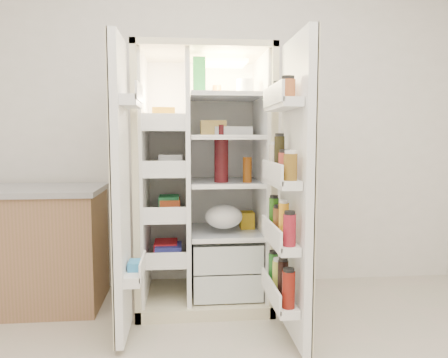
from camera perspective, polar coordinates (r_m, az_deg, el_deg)
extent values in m
cube|color=white|center=(3.42, -0.83, 8.17)|extent=(4.00, 0.02, 2.70)
cube|color=beige|center=(3.35, -3.06, 0.51)|extent=(0.92, 0.04, 1.80)
cube|color=beige|center=(3.03, -11.13, -0.14)|extent=(0.04, 0.70, 1.80)
cube|color=beige|center=(3.07, 5.43, 0.02)|extent=(0.04, 0.70, 1.80)
cube|color=beige|center=(3.06, -2.87, 16.57)|extent=(0.92, 0.70, 0.04)
cube|color=beige|center=(3.22, -2.71, -15.46)|extent=(0.92, 0.70, 0.08)
cube|color=white|center=(3.32, -3.04, 0.80)|extent=(0.84, 0.02, 1.68)
cube|color=white|center=(3.03, -10.57, 0.24)|extent=(0.02, 0.62, 1.68)
cube|color=white|center=(3.06, 4.89, 0.39)|extent=(0.02, 0.62, 1.68)
cube|color=white|center=(3.01, -4.88, 0.30)|extent=(0.03, 0.62, 1.68)
cube|color=silver|center=(3.16, 0.17, -13.06)|extent=(0.47, 0.52, 0.19)
cube|color=silver|center=(3.11, 0.17, -9.57)|extent=(0.47, 0.52, 0.19)
cube|color=#FFD18C|center=(3.11, 0.05, 15.28)|extent=(0.30, 0.30, 0.02)
cube|color=white|center=(3.12, -7.68, -10.20)|extent=(0.28, 0.58, 0.02)
cube|color=white|center=(3.05, -7.76, -4.78)|extent=(0.28, 0.58, 0.02)
cube|color=white|center=(3.01, -7.84, 0.84)|extent=(0.28, 0.58, 0.02)
cube|color=white|center=(3.00, -7.91, 6.55)|extent=(0.28, 0.58, 0.02)
cube|color=white|center=(3.09, 0.14, -7.05)|extent=(0.49, 0.58, 0.01)
cube|color=white|center=(3.03, 0.14, -0.41)|extent=(0.49, 0.58, 0.01)
cube|color=white|center=(3.02, 0.14, 5.65)|extent=(0.49, 0.58, 0.02)
cube|color=white|center=(3.03, 0.14, 10.96)|extent=(0.49, 0.58, 0.02)
cube|color=red|center=(3.11, -7.70, -9.14)|extent=(0.16, 0.20, 0.10)
cube|color=#278F4E|center=(3.04, -7.78, -3.48)|extent=(0.14, 0.18, 0.12)
cube|color=white|center=(3.01, -7.85, 1.69)|extent=(0.20, 0.22, 0.07)
cube|color=gold|center=(3.01, -7.93, 8.08)|extent=(0.15, 0.16, 0.14)
cube|color=#323798|center=(3.11, -7.70, -9.22)|extent=(0.18, 0.20, 0.09)
cube|color=#E35928|center=(3.04, -7.77, -3.67)|extent=(0.14, 0.18, 0.10)
cube|color=silver|center=(3.01, -7.85, 2.17)|extent=(0.16, 0.16, 0.12)
sphere|color=orange|center=(3.10, -2.06, -14.65)|extent=(0.07, 0.07, 0.07)
sphere|color=orange|center=(3.14, -0.41, -14.35)|extent=(0.07, 0.07, 0.07)
sphere|color=orange|center=(3.12, 1.55, -14.54)|extent=(0.07, 0.07, 0.07)
sphere|color=orange|center=(3.23, -1.30, -13.77)|extent=(0.07, 0.07, 0.07)
sphere|color=orange|center=(3.22, 0.55, -13.83)|extent=(0.07, 0.07, 0.07)
sphere|color=orange|center=(3.20, 2.47, -14.00)|extent=(0.07, 0.07, 0.07)
sphere|color=orange|center=(3.17, -2.70, -14.16)|extent=(0.07, 0.07, 0.07)
ellipsoid|color=#407226|center=(3.12, 0.13, -9.20)|extent=(0.26, 0.24, 0.11)
cylinder|color=#420E11|center=(2.94, -0.37, 2.56)|extent=(0.10, 0.10, 0.31)
cylinder|color=#73380C|center=(2.94, 3.15, 1.25)|extent=(0.06, 0.06, 0.18)
cube|color=#23813C|center=(2.92, -3.36, 13.67)|extent=(0.08, 0.08, 0.24)
cylinder|color=silver|center=(2.98, 2.83, 12.21)|extent=(0.12, 0.12, 0.11)
cylinder|color=#9F5E24|center=(3.12, -0.96, 11.71)|extent=(0.06, 0.06, 0.08)
cube|color=silver|center=(3.01, 1.22, 6.42)|extent=(0.26, 0.11, 0.07)
cube|color=tan|center=(3.00, -1.44, 6.83)|extent=(0.18, 0.10, 0.11)
ellipsoid|color=silver|center=(2.98, -0.04, -5.75)|extent=(0.26, 0.24, 0.17)
cube|color=gold|center=(3.16, 3.08, -5.51)|extent=(0.10, 0.12, 0.12)
cube|color=white|center=(2.50, -13.72, -1.43)|extent=(0.05, 0.40, 1.72)
cube|color=beige|center=(2.50, -14.29, -1.43)|extent=(0.01, 0.40, 1.72)
cube|color=white|center=(2.60, -11.89, -12.44)|extent=(0.09, 0.32, 0.06)
cube|color=white|center=(2.48, -12.37, 10.14)|extent=(0.09, 0.32, 0.06)
cube|color=#338CCC|center=(2.59, -11.91, -11.81)|extent=(0.07, 0.12, 0.10)
cube|color=white|center=(2.47, 9.63, -1.43)|extent=(0.05, 0.58, 1.72)
cube|color=beige|center=(2.47, 10.19, -1.42)|extent=(0.01, 0.58, 1.72)
cube|color=white|center=(2.60, 7.51, -15.59)|extent=(0.11, 0.50, 0.05)
cube|color=white|center=(2.50, 7.61, -8.30)|extent=(0.11, 0.50, 0.05)
cube|color=white|center=(2.44, 7.72, -0.30)|extent=(0.11, 0.50, 0.05)
cube|color=white|center=(2.43, 7.86, 9.83)|extent=(0.11, 0.50, 0.05)
cylinder|color=maroon|center=(2.38, 8.67, -14.49)|extent=(0.07, 0.07, 0.20)
cylinder|color=black|center=(2.49, 7.92, -13.27)|extent=(0.06, 0.06, 0.22)
cylinder|color=#C4C943|center=(2.62, 7.24, -12.77)|extent=(0.06, 0.06, 0.18)
cylinder|color=#256F25|center=(2.74, 6.63, -11.83)|extent=(0.06, 0.06, 0.19)
cylinder|color=maroon|center=(2.29, 8.79, -6.82)|extent=(0.07, 0.07, 0.17)
cylinder|color=#F7A61D|center=(2.40, 8.03, -5.69)|extent=(0.06, 0.06, 0.21)
cylinder|color=brown|center=(2.53, 7.33, -5.68)|extent=(0.07, 0.07, 0.16)
cylinder|color=#286016|center=(2.65, 6.71, -4.71)|extent=(0.06, 0.06, 0.20)
cylinder|color=brown|center=(2.24, 8.92, 1.59)|extent=(0.07, 0.07, 0.14)
cylinder|color=#9F3628|center=(2.36, 8.14, 1.82)|extent=(0.07, 0.07, 0.14)
cylinder|color=black|center=(2.49, 7.45, 3.05)|extent=(0.06, 0.06, 0.23)
cylinder|color=beige|center=(2.61, 6.80, 2.64)|extent=(0.06, 0.06, 0.18)
cylinder|color=#AA572A|center=(2.32, 8.58, 11.87)|extent=(0.08, 0.08, 0.10)
cylinder|color=brown|center=(2.54, 7.35, 11.36)|extent=(0.08, 0.08, 0.10)
cube|color=#906448|center=(3.35, -25.85, -8.62)|extent=(1.13, 0.59, 0.81)
cube|color=#98989D|center=(3.28, -26.17, -1.39)|extent=(1.17, 0.62, 0.04)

